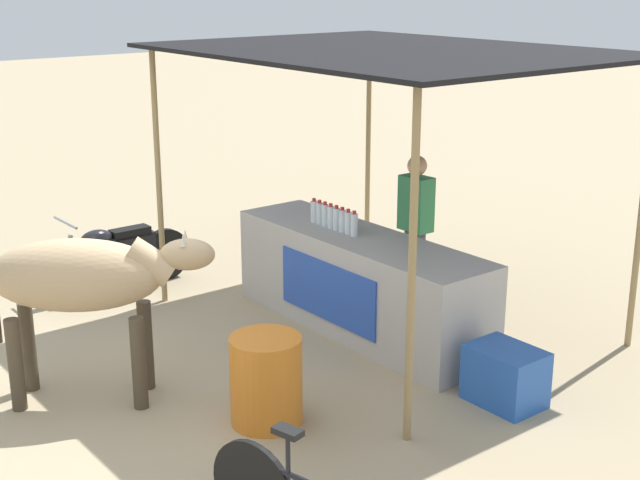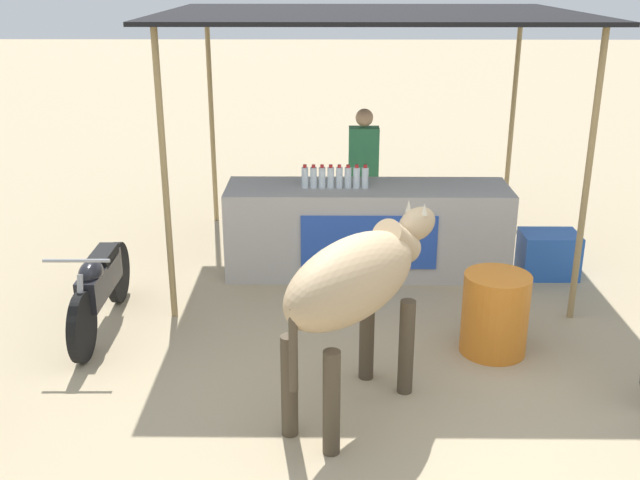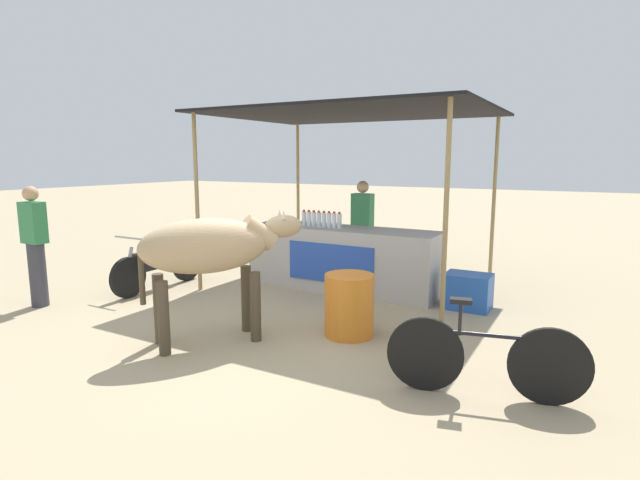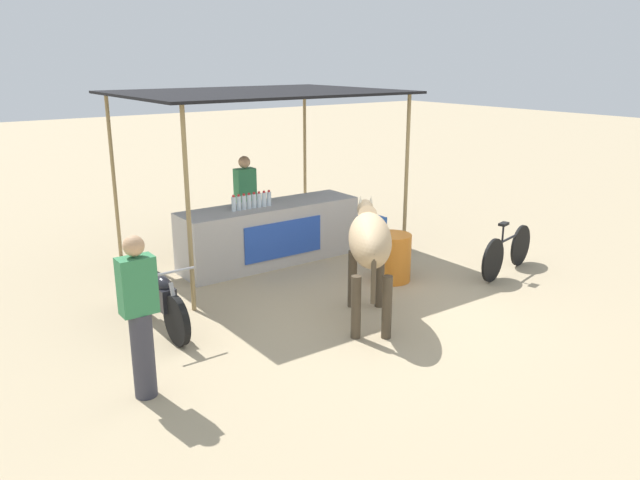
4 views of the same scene
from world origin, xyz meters
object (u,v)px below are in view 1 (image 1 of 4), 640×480
stall_counter (359,283)px  cow (84,281)px  cooler_box (505,376)px  water_barrel (266,380)px  motorcycle_parked (115,254)px  vendor_behind_counter (415,233)px

stall_counter → cow: (-0.22, -2.72, 0.55)m
cooler_box → water_barrel: bearing=-118.8°
stall_counter → motorcycle_parked: (-2.49, -1.41, -0.05)m
vendor_behind_counter → cooler_box: size_ratio=2.75×
vendor_behind_counter → motorcycle_parked: size_ratio=0.92×
cow → motorcycle_parked: 2.69m
vendor_behind_counter → water_barrel: vendor_behind_counter is taller
water_barrel → motorcycle_parked: 3.52m
water_barrel → cow: (-1.22, -0.90, 0.68)m
stall_counter → water_barrel: bearing=-61.0°
vendor_behind_counter → cooler_box: bearing=-23.4°
water_barrel → stall_counter: bearing=119.0°
cow → motorcycle_parked: (-2.28, 1.31, -0.60)m
cow → motorcycle_parked: bearing=150.1°
stall_counter → motorcycle_parked: stall_counter is taller
water_barrel → motorcycle_parked: motorcycle_parked is taller
cooler_box → motorcycle_parked: motorcycle_parked is taller
stall_counter → water_barrel: (1.01, -1.81, -0.12)m
vendor_behind_counter → cow: (-0.20, -3.47, 0.18)m
cooler_box → water_barrel: 1.96m
cooler_box → vendor_behind_counter: bearing=156.6°
stall_counter → cooler_box: stall_counter is taller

